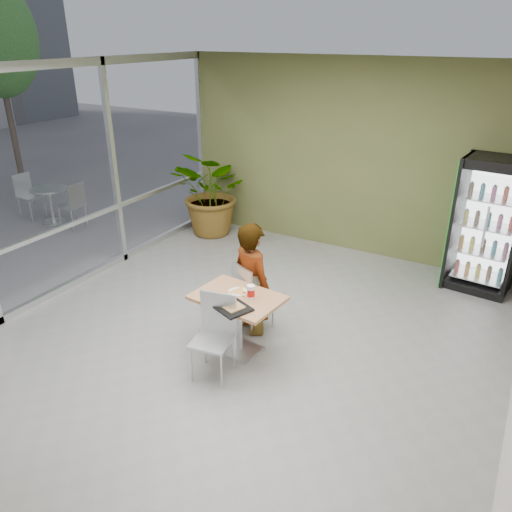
{
  "coord_description": "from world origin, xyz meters",
  "views": [
    {
      "loc": [
        2.75,
        -4.38,
        3.53
      ],
      "look_at": [
        -0.03,
        0.48,
        1.0
      ],
      "focal_mm": 35.0,
      "sensor_mm": 36.0,
      "label": 1
    }
  ],
  "objects_px": {
    "cafeteria_tray": "(231,307)",
    "chair_far": "(248,292)",
    "beverage_fridge": "(487,226)",
    "potted_plant": "(214,193)",
    "seated_woman": "(252,288)",
    "soda_cup": "(251,292)",
    "chair_near": "(215,328)",
    "dining_table": "(238,312)"
  },
  "relations": [
    {
      "from": "seated_woman",
      "to": "beverage_fridge",
      "type": "distance_m",
      "value": 3.58
    },
    {
      "from": "chair_near",
      "to": "potted_plant",
      "type": "distance_m",
      "value": 4.21
    },
    {
      "from": "chair_near",
      "to": "cafeteria_tray",
      "type": "xyz_separation_m",
      "value": [
        0.09,
        0.18,
        0.21
      ]
    },
    {
      "from": "potted_plant",
      "to": "beverage_fridge",
      "type": "bearing_deg",
      "value": 2.13
    },
    {
      "from": "dining_table",
      "to": "seated_woman",
      "type": "bearing_deg",
      "value": 102.43
    },
    {
      "from": "seated_woman",
      "to": "soda_cup",
      "type": "height_order",
      "value": "seated_woman"
    },
    {
      "from": "chair_far",
      "to": "cafeteria_tray",
      "type": "height_order",
      "value": "chair_far"
    },
    {
      "from": "soda_cup",
      "to": "beverage_fridge",
      "type": "xyz_separation_m",
      "value": [
        2.08,
        3.17,
        0.15
      ]
    },
    {
      "from": "cafeteria_tray",
      "to": "potted_plant",
      "type": "bearing_deg",
      "value": 126.75
    },
    {
      "from": "chair_near",
      "to": "soda_cup",
      "type": "distance_m",
      "value": 0.58
    },
    {
      "from": "chair_far",
      "to": "dining_table",
      "type": "bearing_deg",
      "value": 130.19
    },
    {
      "from": "dining_table",
      "to": "soda_cup",
      "type": "xyz_separation_m",
      "value": [
        0.15,
        0.04,
        0.29
      ]
    },
    {
      "from": "chair_near",
      "to": "seated_woman",
      "type": "distance_m",
      "value": 0.98
    },
    {
      "from": "seated_woman",
      "to": "soda_cup",
      "type": "xyz_separation_m",
      "value": [
        0.27,
        -0.5,
        0.25
      ]
    },
    {
      "from": "dining_table",
      "to": "seated_woman",
      "type": "relative_size",
      "value": 0.6
    },
    {
      "from": "dining_table",
      "to": "chair_near",
      "type": "xyz_separation_m",
      "value": [
        -0.02,
        -0.44,
        0.02
      ]
    },
    {
      "from": "dining_table",
      "to": "chair_far",
      "type": "distance_m",
      "value": 0.53
    },
    {
      "from": "beverage_fridge",
      "to": "potted_plant",
      "type": "xyz_separation_m",
      "value": [
        -4.62,
        -0.17,
        -0.18
      ]
    },
    {
      "from": "cafeteria_tray",
      "to": "beverage_fridge",
      "type": "relative_size",
      "value": 0.23
    },
    {
      "from": "dining_table",
      "to": "soda_cup",
      "type": "height_order",
      "value": "soda_cup"
    },
    {
      "from": "seated_woman",
      "to": "beverage_fridge",
      "type": "bearing_deg",
      "value": -108.49
    },
    {
      "from": "chair_far",
      "to": "beverage_fridge",
      "type": "distance_m",
      "value": 3.64
    },
    {
      "from": "soda_cup",
      "to": "potted_plant",
      "type": "relative_size",
      "value": 0.1
    },
    {
      "from": "chair_far",
      "to": "chair_near",
      "type": "relative_size",
      "value": 0.96
    },
    {
      "from": "soda_cup",
      "to": "chair_far",
      "type": "bearing_deg",
      "value": 123.9
    },
    {
      "from": "dining_table",
      "to": "seated_woman",
      "type": "xyz_separation_m",
      "value": [
        -0.12,
        0.54,
        0.04
      ]
    },
    {
      "from": "chair_near",
      "to": "seated_woman",
      "type": "xyz_separation_m",
      "value": [
        -0.1,
        0.98,
        0.02
      ]
    },
    {
      "from": "soda_cup",
      "to": "cafeteria_tray",
      "type": "bearing_deg",
      "value": -106.18
    },
    {
      "from": "chair_far",
      "to": "soda_cup",
      "type": "height_order",
      "value": "soda_cup"
    },
    {
      "from": "seated_woman",
      "to": "potted_plant",
      "type": "bearing_deg",
      "value": -24.81
    },
    {
      "from": "beverage_fridge",
      "to": "cafeteria_tray",
      "type": "bearing_deg",
      "value": -116.22
    },
    {
      "from": "potted_plant",
      "to": "chair_far",
      "type": "bearing_deg",
      "value": -48.61
    },
    {
      "from": "chair_near",
      "to": "potted_plant",
      "type": "relative_size",
      "value": 0.59
    },
    {
      "from": "cafeteria_tray",
      "to": "chair_far",
      "type": "bearing_deg",
      "value": 106.53
    },
    {
      "from": "chair_near",
      "to": "soda_cup",
      "type": "xyz_separation_m",
      "value": [
        0.17,
        0.47,
        0.28
      ]
    },
    {
      "from": "dining_table",
      "to": "beverage_fridge",
      "type": "relative_size",
      "value": 0.54
    },
    {
      "from": "cafeteria_tray",
      "to": "potted_plant",
      "type": "relative_size",
      "value": 0.28
    },
    {
      "from": "chair_far",
      "to": "seated_woman",
      "type": "height_order",
      "value": "seated_woman"
    },
    {
      "from": "chair_near",
      "to": "beverage_fridge",
      "type": "bearing_deg",
      "value": 47.79
    },
    {
      "from": "chair_far",
      "to": "chair_near",
      "type": "distance_m",
      "value": 0.95
    },
    {
      "from": "dining_table",
      "to": "chair_near",
      "type": "relative_size",
      "value": 1.12
    },
    {
      "from": "seated_woman",
      "to": "beverage_fridge",
      "type": "xyz_separation_m",
      "value": [
        2.35,
        2.67,
        0.41
      ]
    }
  ]
}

